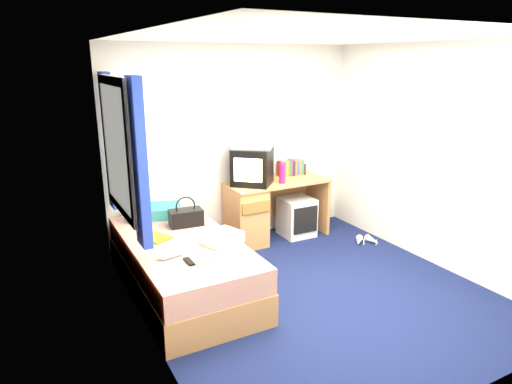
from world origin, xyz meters
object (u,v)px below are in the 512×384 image
water_bottle (171,254)px  towel (223,238)px  handbag (186,217)px  white_heels (366,241)px  picture_frame (303,169)px  pillow (155,211)px  magazine (155,238)px  vcr (252,144)px  remote_control (189,262)px  aerosol_can (266,175)px  crt_tv (252,166)px  bed (183,266)px  colour_swatch_fan (206,263)px  pink_water_bottle (282,174)px  storage_cube (297,217)px  desk (257,210)px

water_bottle → towel: bearing=9.1°
handbag → white_heels: (2.22, -0.31, -0.59)m
white_heels → picture_frame: bearing=112.2°
pillow → magazine: (-0.19, -0.62, -0.05)m
towel → white_heels: (2.09, 0.32, -0.55)m
vcr → water_bottle: (-1.42, -1.15, -0.67)m
remote_control → pillow: bearing=85.1°
aerosol_can → magazine: size_ratio=0.60×
crt_tv → bed: bearing=-104.2°
crt_tv → aerosol_can: crt_tv is taller
crt_tv → remote_control: crt_tv is taller
magazine → colour_swatch_fan: (0.22, -0.76, -0.00)m
pink_water_bottle → storage_cube: bearing=11.7°
bed → remote_control: 0.60m
magazine → storage_cube: bearing=15.6°
desk → water_bottle: 1.89m
storage_cube → remote_control: 2.31m
bed → pink_water_bottle: bearing=23.4°
vcr → colour_swatch_fan: bearing=-94.7°
remote_control → pink_water_bottle: bearing=34.8°
vcr → picture_frame: (0.84, 0.14, -0.42)m
desk → water_bottle: desk is taller
remote_control → aerosol_can: bearing=40.5°
remote_control → desk: bearing=42.8°
bed → towel: bearing=-40.0°
desk → white_heels: (1.13, -0.75, -0.37)m
picture_frame → towel: size_ratio=0.43×
pillow → handbag: size_ratio=1.55×
handbag → towel: handbag is taller
white_heels → pink_water_bottle: bearing=144.3°
storage_cube → desk: bearing=173.3°
pillow → storage_cube: size_ratio=1.12×
magazine → colour_swatch_fan: size_ratio=1.27×
water_bottle → colour_swatch_fan: water_bottle is taller
bed → pillow: 0.85m
storage_cube → magazine: bearing=-163.0°
vcr → white_heels: bearing=3.7°
storage_cube → remote_control: remote_control is taller
bed → remote_control: size_ratio=12.50×
pink_water_bottle → aerosol_can: (-0.14, 0.15, -0.04)m
storage_cube → crt_tv: crt_tv is taller
vcr → desk: bearing=32.5°
crt_tv → colour_swatch_fan: crt_tv is taller
remote_control → white_heels: size_ratio=0.49×
storage_cube → towel: 1.82m
towel → remote_control: size_ratio=2.04×
picture_frame → handbag: picture_frame is taller
picture_frame → handbag: 1.96m
crt_tv → aerosol_can: size_ratio=3.65×
desk → picture_frame: size_ratio=9.29×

